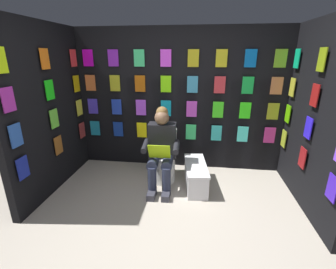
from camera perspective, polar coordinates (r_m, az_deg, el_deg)
The scene contains 7 objects.
ground_plane at distance 2.82m, azimuth -1.24°, elevation -23.52°, with size 30.00×30.00×0.00m, color #B2A899.
display_wall_back at distance 4.00m, azimuth 2.72°, elevation 8.09°, with size 3.50×0.14×2.31m.
display_wall_left at distance 3.37m, azimuth 32.28°, elevation 3.17°, with size 0.14×1.81×2.31m.
display_wall_right at distance 3.69m, azimuth -26.99°, elevation 5.18°, with size 0.14×1.81×2.31m.
toilet at distance 3.75m, azimuth -1.12°, elevation -5.97°, with size 0.41×0.56×0.77m.
person_reading at distance 3.44m, azimuth -1.61°, elevation -3.39°, with size 0.53×0.69×1.19m.
comic_longbox_near at distance 3.61m, azimuth 6.67°, elevation -9.73°, with size 0.39×0.82×0.36m.
Camera 1 is at (-0.33, 2.06, 1.89)m, focal length 25.37 mm.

